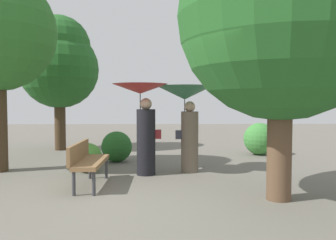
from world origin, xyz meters
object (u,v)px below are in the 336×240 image
object	(u,v)px
person_right	(186,107)
tree_mid_left	(59,62)
park_bench	(87,160)
person_left	(143,112)
tree_near_right	(282,1)

from	to	relation	value
person_right	tree_mid_left	distance (m)	5.64
person_right	park_bench	world-z (taller)	person_right
person_left	tree_mid_left	bearing A→B (deg)	31.40
person_right	tree_near_right	bearing A→B (deg)	-154.67
person_right	tree_near_right	size ratio (longest dim) A/B	0.39
park_bench	tree_near_right	distance (m)	4.39
person_left	park_bench	bearing A→B (deg)	131.18
person_left	tree_near_right	distance (m)	3.58
tree_mid_left	tree_near_right	bearing A→B (deg)	-48.95
person_left	tree_near_right	bearing A→B (deg)	-135.87
person_left	park_bench	xyz separation A→B (m)	(-1.01, -1.04, -0.87)
park_bench	tree_mid_left	xyz separation A→B (m)	(-1.97, 5.11, 2.42)
park_bench	person_left	bearing A→B (deg)	-43.90
park_bench	tree_near_right	bearing A→B (deg)	-106.28
person_left	person_right	world-z (taller)	person_left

